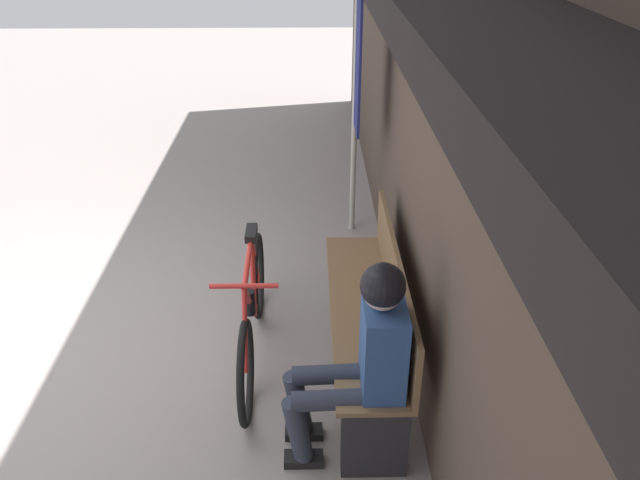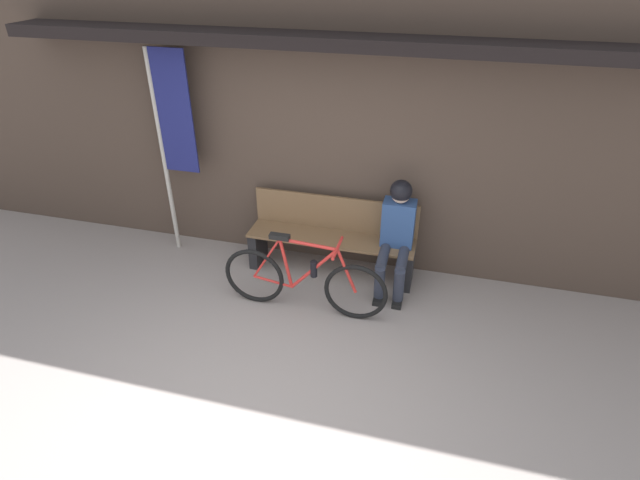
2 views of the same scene
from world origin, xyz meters
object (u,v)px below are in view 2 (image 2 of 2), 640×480
park_bench_near (332,238)px  banner_pole (171,129)px  person_seated (397,230)px  bicycle (304,281)px

park_bench_near → banner_pole: size_ratio=0.78×
person_seated → banner_pole: bearing=177.1°
park_bench_near → banner_pole: 2.13m
park_bench_near → banner_pole: bearing=179.8°
bicycle → banner_pole: (-1.72, 0.78, 1.17)m
bicycle → person_seated: size_ratio=1.39×
park_bench_near → bicycle: (-0.10, -0.78, -0.07)m
bicycle → banner_pole: size_ratio=0.72×
person_seated → banner_pole: (-2.54, 0.13, 0.81)m
banner_pole → person_seated: bearing=-2.9°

